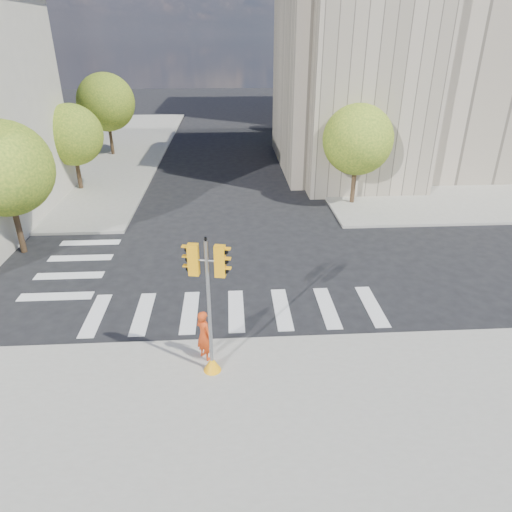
{
  "coord_description": "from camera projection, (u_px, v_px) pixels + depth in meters",
  "views": [
    {
      "loc": [
        -0.23,
        -17.11,
        9.73
      ],
      "look_at": [
        0.71,
        -1.48,
        2.1
      ],
      "focal_mm": 32.0,
      "sensor_mm": 36.0,
      "label": 1
    }
  ],
  "objects": [
    {
      "name": "tree_lw_far",
      "position": [
        106.0,
        102.0,
        38.61
      ],
      "size": [
        4.8,
        4.8,
        6.95
      ],
      "color": "#382616",
      "rests_on": "ground"
    },
    {
      "name": "sidewalk_far_right",
      "position": [
        438.0,
        145.0,
        44.0
      ],
      "size": [
        28.0,
        40.0,
        0.15
      ],
      "primitive_type": "cube",
      "color": "gray",
      "rests_on": "ground"
    },
    {
      "name": "lamp_far",
      "position": [
        314.0,
        95.0,
        43.18
      ],
      "size": [
        0.35,
        0.18,
        8.11
      ],
      "color": "black",
      "rests_on": "sidewalk_far_right"
    },
    {
      "name": "traffic_signal",
      "position": [
        210.0,
        318.0,
        13.59
      ],
      "size": [
        1.08,
        0.56,
        4.59
      ],
      "rotation": [
        0.0,
        0.0,
        -0.19
      ],
      "color": "#FFA60D",
      "rests_on": "sidewalk_near"
    },
    {
      "name": "ground",
      "position": [
        237.0,
        285.0,
        19.63
      ],
      "size": [
        160.0,
        160.0,
        0.0
      ],
      "primitive_type": "plane",
      "color": "black",
      "rests_on": "ground"
    },
    {
      "name": "tree_re_far",
      "position": [
        299.0,
        95.0,
        48.84
      ],
      "size": [
        4.0,
        4.0,
        5.88
      ],
      "color": "#382616",
      "rests_on": "ground"
    },
    {
      "name": "tree_lw_mid",
      "position": [
        72.0,
        135.0,
        29.97
      ],
      "size": [
        4.0,
        4.0,
        5.77
      ],
      "color": "#382616",
      "rests_on": "ground"
    },
    {
      "name": "tree_re_near",
      "position": [
        358.0,
        140.0,
        27.23
      ],
      "size": [
        4.2,
        4.2,
        6.16
      ],
      "color": "#382616",
      "rests_on": "ground"
    },
    {
      "name": "sidewalk_far_left",
      "position": [
        13.0,
        151.0,
        41.84
      ],
      "size": [
        28.0,
        40.0,
        0.15
      ],
      "primitive_type": "cube",
      "color": "gray",
      "rests_on": "ground"
    },
    {
      "name": "lamp_near",
      "position": [
        350.0,
        119.0,
        30.61
      ],
      "size": [
        0.35,
        0.18,
        8.11
      ],
      "color": "black",
      "rests_on": "sidewalk_far_right"
    },
    {
      "name": "tree_re_mid",
      "position": [
        321.0,
        106.0,
        37.86
      ],
      "size": [
        4.6,
        4.6,
        6.66
      ],
      "color": "#382616",
      "rests_on": "ground"
    },
    {
      "name": "tree_lw_near",
      "position": [
        4.0,
        169.0,
        20.81
      ],
      "size": [
        4.4,
        4.4,
        6.41
      ],
      "color": "#382616",
      "rests_on": "ground"
    },
    {
      "name": "photographer",
      "position": [
        204.0,
        335.0,
        14.63
      ],
      "size": [
        0.75,
        0.77,
        1.77
      ],
      "primitive_type": "imported",
      "rotation": [
        0.0,
        0.0,
        2.3
      ],
      "color": "#C13A12",
      "rests_on": "sidewalk_near"
    },
    {
      "name": "civic_building",
      "position": [
        436.0,
        70.0,
        34.44
      ],
      "size": [
        26.0,
        16.0,
        19.39
      ],
      "color": "#A19480",
      "rests_on": "ground"
    }
  ]
}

